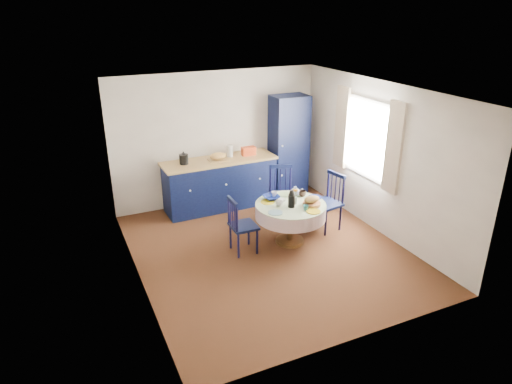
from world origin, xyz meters
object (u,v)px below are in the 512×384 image
chair_left (241,225)px  cobalt_bowl (271,197)px  chair_far (282,194)px  mug_b (306,208)px  kitchen_counter (220,183)px  chair_right (328,201)px  mug_d (274,194)px  mug_c (302,193)px  pantry_cabinet (289,146)px  dining_table (291,211)px  mug_a (279,203)px

chair_left → cobalt_bowl: bearing=-68.0°
chair_far → mug_b: (-0.16, -1.10, 0.21)m
kitchen_counter → chair_right: size_ratio=2.15×
chair_left → mug_d: size_ratio=9.17×
mug_b → cobalt_bowl: 0.66m
chair_right → mug_c: 0.55m
chair_left → mug_c: (1.16, 0.16, 0.26)m
mug_b → pantry_cabinet: bearing=68.2°
chair_right → pantry_cabinet: bearing=164.3°
kitchen_counter → chair_right: (1.36, -1.62, 0.02)m
mug_b → mug_d: 0.69m
dining_table → mug_b: (0.09, -0.30, 0.16)m
chair_right → mug_b: size_ratio=11.09×
chair_right → cobalt_bowl: bearing=-108.2°
pantry_cabinet → dining_table: (-0.96, -1.88, -0.44)m
mug_d → chair_right: bearing=-12.0°
chair_right → cobalt_bowl: size_ratio=3.77×
cobalt_bowl → mug_a: bearing=-90.4°
mug_d → dining_table: bearing=-72.1°
cobalt_bowl → chair_left: bearing=-158.3°
chair_far → chair_right: size_ratio=1.00×
pantry_cabinet → mug_c: (-0.64, -1.68, -0.27)m
pantry_cabinet → cobalt_bowl: bearing=-125.6°
chair_right → mug_c: size_ratio=8.00×
chair_left → chair_right: bearing=-85.4°
kitchen_counter → cobalt_bowl: kitchen_counter is taller
mug_b → mug_d: mug_d is taller
pantry_cabinet → mug_b: (-0.87, -2.18, -0.28)m
mug_a → mug_c: bearing=19.4°
chair_right → mug_b: chair_right is taller
kitchen_counter → mug_c: bearing=-62.5°
kitchen_counter → mug_d: kitchen_counter is taller
dining_table → mug_a: dining_table is taller
pantry_cabinet → mug_c: size_ratio=16.05×
dining_table → chair_far: (0.25, 0.80, -0.06)m
chair_right → chair_left: bearing=-96.6°
pantry_cabinet → mug_d: pantry_cabinet is taller
kitchen_counter → mug_d: (0.43, -1.42, 0.23)m
dining_table → chair_right: bearing=11.5°
dining_table → mug_c: 0.41m
dining_table → mug_b: 0.35m
kitchen_counter → mug_d: size_ratio=21.49×
dining_table → mug_a: 0.26m
pantry_cabinet → chair_far: pantry_cabinet is taller
kitchen_counter → mug_b: kitchen_counter is taller
pantry_cabinet → cobalt_bowl: size_ratio=7.57×
chair_right → chair_far: bearing=-149.2°
chair_left → chair_far: size_ratio=0.92×
kitchen_counter → chair_far: size_ratio=2.14×
chair_right → mug_c: (-0.50, 0.03, 0.22)m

